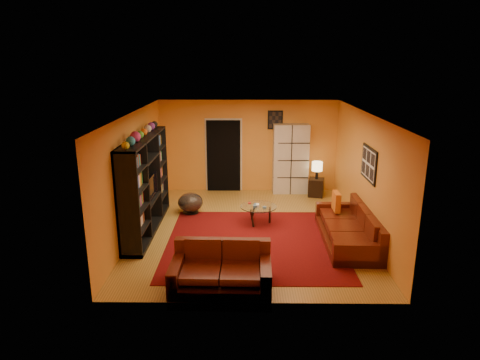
{
  "coord_description": "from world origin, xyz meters",
  "views": [
    {
      "loc": [
        -0.1,
        -8.93,
        3.71
      ],
      "look_at": [
        -0.2,
        0.1,
        1.13
      ],
      "focal_mm": 32.0,
      "sensor_mm": 36.0,
      "label": 1
    }
  ],
  "objects_px": {
    "sofa": "(352,229)",
    "tv": "(148,187)",
    "coffee_table": "(258,208)",
    "bowl_chair": "(190,203)",
    "loveseat": "(221,269)",
    "storage_cabinet": "(290,159)",
    "side_table": "(316,187)",
    "table_lamp": "(317,167)",
    "entertainment_unit": "(145,184)"
  },
  "relations": [
    {
      "from": "tv",
      "to": "storage_cabinet",
      "type": "distance_m",
      "value": 4.37
    },
    {
      "from": "bowl_chair",
      "to": "entertainment_unit",
      "type": "bearing_deg",
      "value": -128.81
    },
    {
      "from": "coffee_table",
      "to": "table_lamp",
      "type": "height_order",
      "value": "table_lamp"
    },
    {
      "from": "sofa",
      "to": "bowl_chair",
      "type": "xyz_separation_m",
      "value": [
        -3.58,
        1.67,
        -0.01
      ]
    },
    {
      "from": "loveseat",
      "to": "coffee_table",
      "type": "distance_m",
      "value": 2.86
    },
    {
      "from": "entertainment_unit",
      "to": "table_lamp",
      "type": "height_order",
      "value": "entertainment_unit"
    },
    {
      "from": "side_table",
      "to": "coffee_table",
      "type": "bearing_deg",
      "value": -128.62
    },
    {
      "from": "sofa",
      "to": "storage_cabinet",
      "type": "height_order",
      "value": "storage_cabinet"
    },
    {
      "from": "entertainment_unit",
      "to": "tv",
      "type": "height_order",
      "value": "entertainment_unit"
    },
    {
      "from": "entertainment_unit",
      "to": "loveseat",
      "type": "relative_size",
      "value": 1.78
    },
    {
      "from": "bowl_chair",
      "to": "loveseat",
      "type": "bearing_deg",
      "value": -74.62
    },
    {
      "from": "coffee_table",
      "to": "storage_cabinet",
      "type": "bearing_deg",
      "value": 68.41
    },
    {
      "from": "coffee_table",
      "to": "side_table",
      "type": "relative_size",
      "value": 1.68
    },
    {
      "from": "storage_cabinet",
      "to": "bowl_chair",
      "type": "distance_m",
      "value": 3.24
    },
    {
      "from": "entertainment_unit",
      "to": "table_lamp",
      "type": "distance_m",
      "value": 4.83
    },
    {
      "from": "coffee_table",
      "to": "bowl_chair",
      "type": "relative_size",
      "value": 1.36
    },
    {
      "from": "tv",
      "to": "sofa",
      "type": "relative_size",
      "value": 0.36
    },
    {
      "from": "side_table",
      "to": "table_lamp",
      "type": "relative_size",
      "value": 1.04
    },
    {
      "from": "tv",
      "to": "bowl_chair",
      "type": "xyz_separation_m",
      "value": [
        0.79,
        0.97,
        -0.7
      ]
    },
    {
      "from": "tv",
      "to": "coffee_table",
      "type": "height_order",
      "value": "tv"
    },
    {
      "from": "sofa",
      "to": "side_table",
      "type": "relative_size",
      "value": 4.93
    },
    {
      "from": "tv",
      "to": "loveseat",
      "type": "height_order",
      "value": "tv"
    },
    {
      "from": "storage_cabinet",
      "to": "table_lamp",
      "type": "bearing_deg",
      "value": -28.72
    },
    {
      "from": "table_lamp",
      "to": "side_table",
      "type": "bearing_deg",
      "value": -90.0
    },
    {
      "from": "entertainment_unit",
      "to": "coffee_table",
      "type": "xyz_separation_m",
      "value": [
        2.5,
        0.35,
        -0.67
      ]
    },
    {
      "from": "loveseat",
      "to": "coffee_table",
      "type": "bearing_deg",
      "value": -13.11
    },
    {
      "from": "sofa",
      "to": "loveseat",
      "type": "height_order",
      "value": "same"
    },
    {
      "from": "coffee_table",
      "to": "bowl_chair",
      "type": "height_order",
      "value": "bowl_chair"
    },
    {
      "from": "coffee_table",
      "to": "sofa",
      "type": "bearing_deg",
      "value": -27.16
    },
    {
      "from": "side_table",
      "to": "table_lamp",
      "type": "height_order",
      "value": "table_lamp"
    },
    {
      "from": "loveseat",
      "to": "table_lamp",
      "type": "bearing_deg",
      "value": -24.81
    },
    {
      "from": "coffee_table",
      "to": "side_table",
      "type": "bearing_deg",
      "value": 51.38
    },
    {
      "from": "storage_cabinet",
      "to": "side_table",
      "type": "distance_m",
      "value": 1.07
    },
    {
      "from": "loveseat",
      "to": "storage_cabinet",
      "type": "xyz_separation_m",
      "value": [
        1.68,
        5.21,
        0.7
      ]
    },
    {
      "from": "coffee_table",
      "to": "bowl_chair",
      "type": "distance_m",
      "value": 1.8
    },
    {
      "from": "loveseat",
      "to": "bowl_chair",
      "type": "height_order",
      "value": "loveseat"
    },
    {
      "from": "storage_cabinet",
      "to": "table_lamp",
      "type": "distance_m",
      "value": 0.8
    },
    {
      "from": "entertainment_unit",
      "to": "table_lamp",
      "type": "relative_size",
      "value": 6.24
    },
    {
      "from": "tv",
      "to": "bowl_chair",
      "type": "distance_m",
      "value": 1.44
    },
    {
      "from": "entertainment_unit",
      "to": "sofa",
      "type": "xyz_separation_m",
      "value": [
        4.42,
        -0.63,
        -0.77
      ]
    },
    {
      "from": "sofa",
      "to": "tv",
      "type": "bearing_deg",
      "value": 172.24
    },
    {
      "from": "tv",
      "to": "storage_cabinet",
      "type": "height_order",
      "value": "storage_cabinet"
    },
    {
      "from": "coffee_table",
      "to": "bowl_chair",
      "type": "xyz_separation_m",
      "value": [
        -1.66,
        0.69,
        -0.11
      ]
    },
    {
      "from": "sofa",
      "to": "side_table",
      "type": "xyz_separation_m",
      "value": [
        -0.25,
        3.07,
        -0.03
      ]
    },
    {
      "from": "table_lamp",
      "to": "entertainment_unit",
      "type": "bearing_deg",
      "value": -149.62
    },
    {
      "from": "storage_cabinet",
      "to": "side_table",
      "type": "bearing_deg",
      "value": -28.72
    },
    {
      "from": "tv",
      "to": "bowl_chair",
      "type": "relative_size",
      "value": 1.42
    },
    {
      "from": "entertainment_unit",
      "to": "tv",
      "type": "relative_size",
      "value": 3.41
    },
    {
      "from": "entertainment_unit",
      "to": "loveseat",
      "type": "height_order",
      "value": "entertainment_unit"
    },
    {
      "from": "entertainment_unit",
      "to": "coffee_table",
      "type": "bearing_deg",
      "value": 8.09
    }
  ]
}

